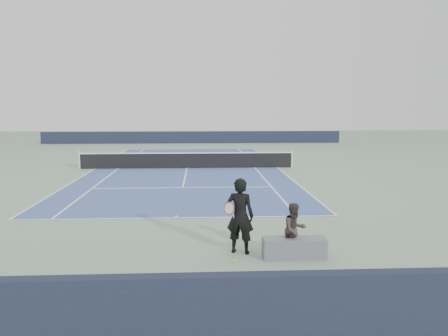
{
  "coord_description": "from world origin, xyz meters",
  "views": [
    {
      "loc": [
        0.86,
        -26.19,
        3.73
      ],
      "look_at": [
        1.83,
        -7.72,
        1.1
      ],
      "focal_mm": 35.0,
      "sensor_mm": 36.0,
      "label": 1
    }
  ],
  "objects_px": {
    "tennis_net": "(187,160)",
    "tennis_player": "(240,216)",
    "tennis_ball": "(234,261)",
    "spectator_bench": "(294,238)"
  },
  "relations": [
    {
      "from": "tennis_ball",
      "to": "spectator_bench",
      "type": "distance_m",
      "value": 1.6
    },
    {
      "from": "tennis_net",
      "to": "tennis_player",
      "type": "relative_size",
      "value": 6.62
    },
    {
      "from": "tennis_player",
      "to": "spectator_bench",
      "type": "xyz_separation_m",
      "value": [
        1.31,
        -0.43,
        -0.48
      ]
    },
    {
      "from": "tennis_ball",
      "to": "spectator_bench",
      "type": "relative_size",
      "value": 0.04
    },
    {
      "from": "tennis_net",
      "to": "spectator_bench",
      "type": "height_order",
      "value": "spectator_bench"
    },
    {
      "from": "tennis_ball",
      "to": "spectator_bench",
      "type": "height_order",
      "value": "spectator_bench"
    },
    {
      "from": "tennis_ball",
      "to": "tennis_player",
      "type": "bearing_deg",
      "value": 74.74
    },
    {
      "from": "tennis_net",
      "to": "tennis_player",
      "type": "xyz_separation_m",
      "value": [
        1.83,
        -15.44,
        0.47
      ]
    },
    {
      "from": "tennis_player",
      "to": "tennis_ball",
      "type": "height_order",
      "value": "tennis_player"
    },
    {
      "from": "tennis_net",
      "to": "spectator_bench",
      "type": "xyz_separation_m",
      "value": [
        3.15,
        -15.87,
        -0.01
      ]
    }
  ]
}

